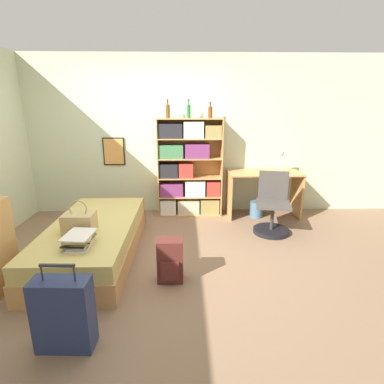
% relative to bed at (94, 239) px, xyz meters
% --- Properties ---
extents(ground_plane, '(14.00, 14.00, 0.00)m').
position_rel_bed_xyz_m(ground_plane, '(0.60, -0.02, -0.21)').
color(ground_plane, '#84664C').
extents(wall_back, '(10.00, 0.09, 2.60)m').
position_rel_bed_xyz_m(wall_back, '(0.60, 1.67, 1.09)').
color(wall_back, beige).
rests_on(wall_back, ground_plane).
extents(bed, '(0.99, 2.10, 0.42)m').
position_rel_bed_xyz_m(bed, '(0.00, 0.00, 0.00)').
color(bed, tan).
rests_on(bed, ground_plane).
extents(handbag, '(0.34, 0.25, 0.38)m').
position_rel_bed_xyz_m(handbag, '(-0.06, -0.27, 0.33)').
color(handbag, tan).
rests_on(handbag, bed).
extents(book_stack_on_bed, '(0.31, 0.38, 0.13)m').
position_rel_bed_xyz_m(book_stack_on_bed, '(0.05, -0.62, 0.28)').
color(book_stack_on_bed, silver).
rests_on(book_stack_on_bed, bed).
extents(suitcase, '(0.43, 0.21, 0.71)m').
position_rel_bed_xyz_m(suitcase, '(0.21, -1.50, 0.08)').
color(suitcase, navy).
rests_on(suitcase, ground_plane).
extents(bookcase, '(1.05, 0.32, 1.61)m').
position_rel_bed_xyz_m(bookcase, '(1.18, 1.45, 0.55)').
color(bookcase, tan).
rests_on(bookcase, ground_plane).
extents(bottle_green, '(0.07, 0.07, 0.29)m').
position_rel_bed_xyz_m(bottle_green, '(0.86, 1.43, 1.51)').
color(bottle_green, brown).
rests_on(bottle_green, bookcase).
extents(bottle_brown, '(0.06, 0.06, 0.29)m').
position_rel_bed_xyz_m(bottle_brown, '(1.19, 1.46, 1.51)').
color(bottle_brown, '#1E6B2D').
rests_on(bottle_brown, bookcase).
extents(bottle_clear, '(0.07, 0.07, 0.25)m').
position_rel_bed_xyz_m(bottle_clear, '(1.53, 1.43, 1.49)').
color(bottle_clear, brown).
rests_on(bottle_clear, bookcase).
extents(desk, '(1.18, 0.56, 0.76)m').
position_rel_bed_xyz_m(desk, '(2.43, 1.34, 0.31)').
color(desk, tan).
rests_on(desk, ground_plane).
extents(desk_lamp, '(0.16, 0.12, 0.39)m').
position_rel_bed_xyz_m(desk_lamp, '(2.70, 1.34, 0.81)').
color(desk_lamp, '#ADA89E').
rests_on(desk_lamp, desk).
extents(desk_chair, '(0.56, 0.56, 0.88)m').
position_rel_bed_xyz_m(desk_chair, '(2.39, 0.66, 0.06)').
color(desk_chair, black).
rests_on(desk_chair, ground_plane).
extents(backpack, '(0.27, 0.21, 0.47)m').
position_rel_bed_xyz_m(backpack, '(0.97, -0.60, 0.02)').
color(backpack, '#56231E').
rests_on(backpack, ground_plane).
extents(waste_bin, '(0.21, 0.21, 0.26)m').
position_rel_bed_xyz_m(waste_bin, '(2.32, 1.28, -0.08)').
color(waste_bin, slate).
rests_on(waste_bin, ground_plane).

